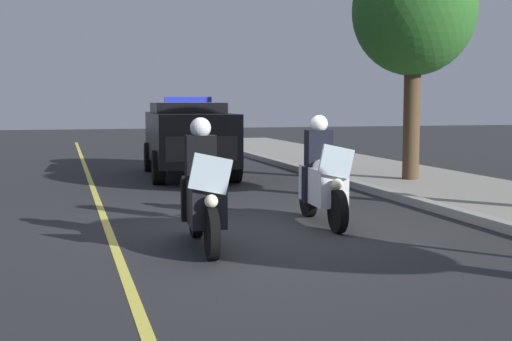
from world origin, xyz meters
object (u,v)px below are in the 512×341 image
police_motorcycle_lead_right (322,180)px  tree_far_back (414,12)px  police_motorcycle_lead_left (203,195)px  police_suv (188,135)px

police_motorcycle_lead_right → tree_far_back: tree_far_back is taller
police_motorcycle_lead_left → police_motorcycle_lead_right: 2.46m
police_motorcycle_lead_left → police_suv: police_suv is taller
police_motorcycle_lead_left → police_suv: (-8.67, 1.36, 0.37)m
police_motorcycle_lead_right → tree_far_back: (-4.58, 4.01, 3.29)m
police_suv → tree_far_back: 6.32m
police_suv → police_motorcycle_lead_left: bearing=-8.9°
police_motorcycle_lead_right → police_suv: 7.53m
police_motorcycle_lead_left → police_motorcycle_lead_right: (-1.20, 2.15, 0.00)m
tree_far_back → police_motorcycle_lead_left: bearing=-46.8°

